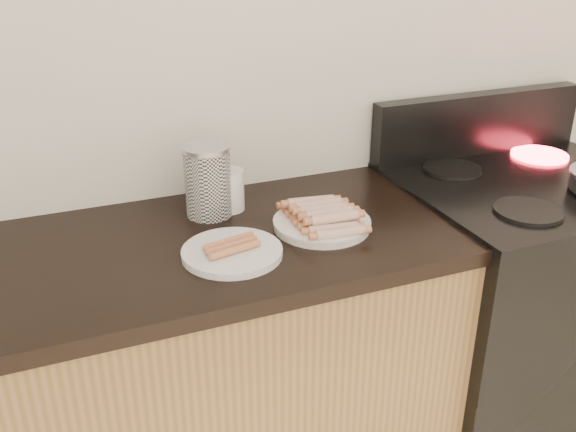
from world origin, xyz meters
name	(u,v)px	position (x,y,z in m)	size (l,w,h in m)	color
wall_back	(245,48)	(0.00, 2.00, 1.30)	(4.00, 0.04, 2.60)	silver
stove	(512,311)	(0.78, 1.68, 0.46)	(0.76, 0.65, 0.91)	black
stove_panel	(478,123)	(0.78, 1.96, 1.01)	(0.76, 0.06, 0.20)	black
burner_near_left	(528,211)	(0.61, 1.51, 0.92)	(0.18, 0.18, 0.01)	black
burner_far_left	(452,169)	(0.61, 1.84, 0.92)	(0.18, 0.18, 0.01)	black
burner_far_right	(539,155)	(0.95, 1.84, 0.92)	(0.18, 0.18, 0.01)	#FF1E2D
main_plate	(322,225)	(0.08, 1.65, 0.91)	(0.25, 0.25, 0.02)	white
side_plate	(232,252)	(-0.18, 1.59, 0.91)	(0.24, 0.24, 0.02)	white
hotdog_pile	(322,214)	(0.08, 1.65, 0.94)	(0.12, 0.24, 0.05)	maroon
plain_sausages	(232,246)	(-0.18, 1.59, 0.93)	(0.12, 0.09, 0.02)	#DC7347
canister	(208,181)	(-0.17, 1.84, 1.00)	(0.12, 0.12, 0.19)	white
mug	(228,190)	(-0.11, 1.85, 0.96)	(0.09, 0.09, 0.11)	white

